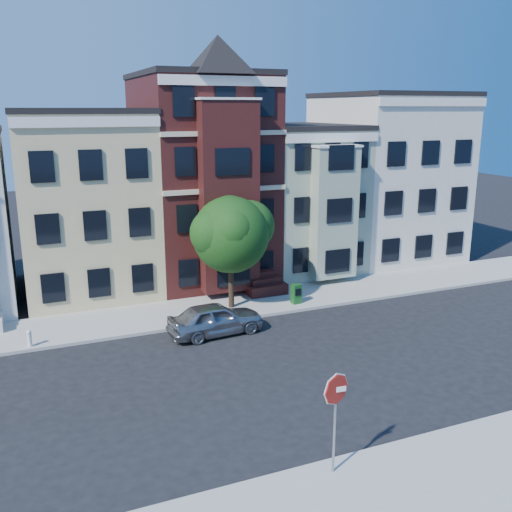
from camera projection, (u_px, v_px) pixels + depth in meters
name	position (u px, v px, depth m)	size (l,w,h in m)	color
ground	(311.00, 367.00, 23.36)	(120.00, 120.00, 0.00)	black
far_sidewalk	(240.00, 305.00, 30.48)	(60.00, 4.00, 0.15)	#9E9B93
near_sidewalk	(443.00, 479.00, 16.20)	(60.00, 4.00, 0.15)	#9E9B93
house_yellow	(84.00, 204.00, 32.43)	(7.00, 9.00, 10.00)	#D4BF87
house_brown	(201.00, 180.00, 34.79)	(7.00, 9.00, 12.00)	#381311
house_green	(296.00, 199.00, 37.60)	(6.00, 9.00, 9.00)	#93A189
house_cream	(386.00, 178.00, 39.96)	(8.00, 9.00, 11.00)	silver
street_tree	(231.00, 240.00, 29.07)	(6.22, 6.22, 7.24)	#205317
parked_car	(216.00, 319.00, 26.57)	(1.80, 4.48, 1.53)	#95979D
newspaper_box	(296.00, 294.00, 30.42)	(0.47, 0.42, 1.05)	#18531E
fire_hydrant	(30.00, 340.00, 24.92)	(0.21, 0.21, 0.61)	silver
stop_sign	(335.00, 417.00, 15.97)	(0.95, 0.13, 3.47)	#A5170F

